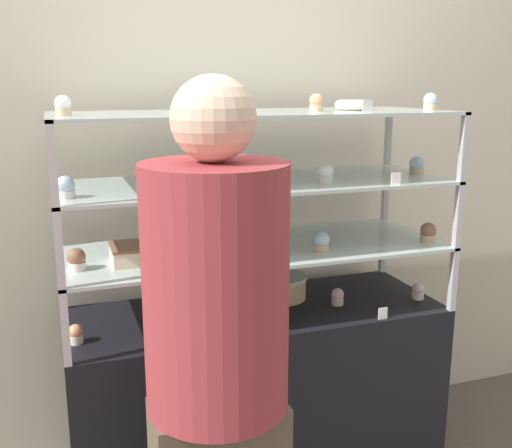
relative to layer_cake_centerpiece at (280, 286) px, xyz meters
The scene contains 29 objects.
back_wall 0.63m from the layer_cake_centerpiece, 112.07° to the left, with size 8.00×0.05×2.60m.
display_base 0.44m from the layer_cake_centerpiece, 146.24° to the right, with size 1.42×0.53×0.73m.
display_riser_lower 0.24m from the layer_cake_centerpiece, 146.24° to the right, with size 1.42×0.53×0.25m.
display_riser_middle 0.46m from the layer_cake_centerpiece, 146.24° to the right, with size 1.42×0.53×0.25m.
display_riser_upper 0.70m from the layer_cake_centerpiece, 146.24° to the right, with size 1.42×0.53×0.25m.
layer_cake_centerpiece is the anchor object (origin of this frame).
sheet_cake_frosted 0.61m from the layer_cake_centerpiece, 165.93° to the right, with size 0.24×0.16×0.06m.
cupcake_0 0.82m from the layer_cake_centerpiece, 167.17° to the right, with size 0.05×0.05×0.07m.
cupcake_1 0.48m from the layer_cake_centerpiece, 159.08° to the right, with size 0.05×0.05×0.07m.
cupcake_2 0.24m from the layer_cake_centerpiece, 38.17° to the right, with size 0.05×0.05×0.07m.
cupcake_3 0.55m from the layer_cake_centerpiece, 20.45° to the right, with size 0.05×0.05×0.07m.
price_tag_0 0.43m from the layer_cake_centerpiece, 50.51° to the right, with size 0.04×0.00×0.04m.
cupcake_4 0.83m from the layer_cake_centerpiece, 167.86° to the right, with size 0.06×0.06×0.07m.
cupcake_5 0.46m from the layer_cake_centerpiece, 154.83° to the right, with size 0.06×0.06×0.07m.
cupcake_6 0.33m from the layer_cake_centerpiece, 72.73° to the right, with size 0.06×0.06×0.07m.
cupcake_7 0.62m from the layer_cake_centerpiece, 24.09° to the right, with size 0.06×0.06×0.07m.
price_tag_1 0.47m from the layer_cake_centerpiece, 127.03° to the right, with size 0.04×0.00×0.04m.
cupcake_8 0.95m from the layer_cake_centerpiece, 165.22° to the right, with size 0.06×0.06×0.07m.
cupcake_9 0.61m from the layer_cake_centerpiece, 151.98° to the right, with size 0.06×0.06×0.07m.
cupcake_10 0.53m from the layer_cake_centerpiece, 69.51° to the right, with size 0.06×0.06×0.07m.
cupcake_11 0.72m from the layer_cake_centerpiece, 14.47° to the right, with size 0.06×0.06×0.07m.
price_tag_2 0.65m from the layer_cake_centerpiece, 48.09° to the right, with size 0.04×0.00×0.04m.
cupcake_12 1.08m from the layer_cake_centerpiece, 168.39° to the right, with size 0.05×0.05×0.06m.
cupcake_13 0.82m from the layer_cake_centerpiece, 155.20° to the right, with size 0.05×0.05×0.06m.
cupcake_14 0.74m from the layer_cake_centerpiece, 60.02° to the right, with size 0.05×0.05×0.06m.
cupcake_15 0.91m from the layer_cake_centerpiece, 19.45° to the right, with size 0.05×0.05×0.06m.
price_tag_3 0.81m from the layer_cake_centerpiece, 62.24° to the right, with size 0.04×0.00×0.04m.
donut_glazed 0.76m from the layer_cake_centerpiece, 15.30° to the right, with size 0.14×0.14×0.04m.
customer_figure 0.86m from the layer_cake_centerpiece, 122.42° to the right, with size 0.37×0.37×1.60m.
Camera 1 is at (-0.71, -2.03, 1.57)m, focal length 42.00 mm.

